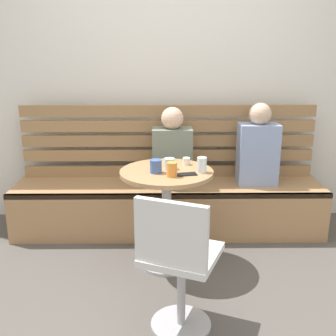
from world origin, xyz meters
The scene contains 14 objects.
ground centered at (0.00, 0.00, 0.00)m, with size 8.00×8.00×0.00m, color #514C47.
back_wall centered at (0.00, 1.64, 1.45)m, with size 5.20×0.10×2.90m, color silver.
booth_bench centered at (0.00, 1.20, 0.22)m, with size 2.70×0.52×0.44m.
booth_backrest centered at (0.00, 1.44, 0.78)m, with size 2.65×0.04×0.66m.
cafe_table centered at (-0.02, 0.63, 0.52)m, with size 0.68×0.68×0.74m.
white_chair centered at (0.03, -0.18, 0.46)m, with size 0.52×0.52×0.85m.
person_adult centered at (0.77, 1.23, 0.76)m, with size 0.34×0.22×0.71m.
person_child_left centered at (0.03, 1.21, 0.74)m, with size 0.34×0.22×0.68m.
cup_water_clear centered at (0.23, 0.58, 0.80)m, with size 0.07×0.07×0.11m, color white.
cup_tumbler_orange centered at (0.01, 0.49, 0.79)m, with size 0.07×0.07×0.10m, color orange.
cup_glass_short centered at (0.00, 0.67, 0.78)m, with size 0.08×0.08×0.08m, color silver.
cup_espresso_small centered at (0.13, 0.78, 0.77)m, with size 0.06×0.06×0.06m, color silver.
cup_mug_blue centered at (-0.10, 0.58, 0.79)m, with size 0.08×0.08×0.10m, color #3D5B9E.
phone_on_table centered at (0.12, 0.53, 0.74)m, with size 0.07×0.14×0.01m, color black.
Camera 1 is at (-0.05, -2.21, 1.60)m, focal length 43.93 mm.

